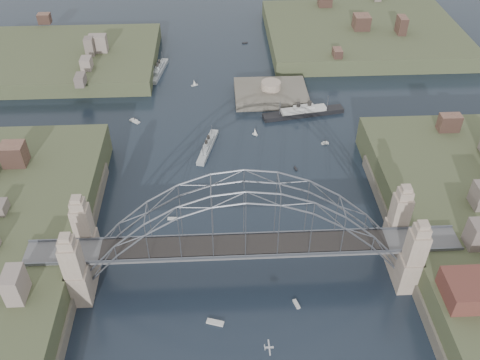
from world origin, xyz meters
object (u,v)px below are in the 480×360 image
bridge (245,231)px  naval_cruiser_near (208,146)px  fort_island (270,99)px  naval_cruiser_far (159,70)px  ocean_liner (303,112)px

bridge → naval_cruiser_near: bearing=99.6°
fort_island → naval_cruiser_near: size_ratio=1.40×
bridge → fort_island: (12.00, 70.00, -12.66)m
fort_island → naval_cruiser_far: (-35.59, 18.02, 1.21)m
naval_cruiser_far → naval_cruiser_near: bearing=-69.9°
bridge → naval_cruiser_far: (-23.59, 88.02, -11.46)m
fort_island → naval_cruiser_far: 39.91m
bridge → naval_cruiser_far: bridge is taller
bridge → naval_cruiser_near: (-7.42, 43.90, -11.59)m
naval_cruiser_near → naval_cruiser_far: size_ratio=0.94×
bridge → fort_island: bridge is taller
naval_cruiser_far → bridge: bearing=-75.0°
fort_island → naval_cruiser_near: fort_island is taller
fort_island → ocean_liner: size_ratio=0.90×
naval_cruiser_near → fort_island: bearing=53.3°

